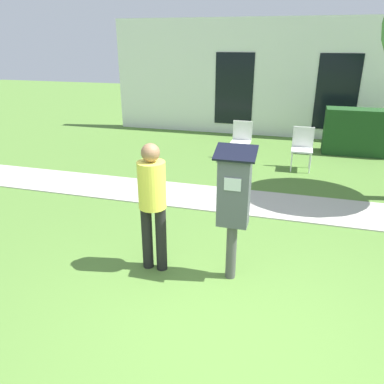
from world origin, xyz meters
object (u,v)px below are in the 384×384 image
parking_meter (234,198)px  outdoor_chair_middle (302,145)px  outdoor_chair_left (241,138)px  person_standing (152,199)px

parking_meter → outdoor_chair_middle: bearing=80.5°
parking_meter → outdoor_chair_left: size_ratio=1.77×
parking_meter → person_standing: (-0.93, -0.06, -0.09)m
outdoor_chair_middle → parking_meter: bearing=-108.6°
person_standing → outdoor_chair_middle: (1.67, 4.48, -0.40)m
parking_meter → outdoor_chair_middle: size_ratio=1.77×
outdoor_chair_left → parking_meter: bearing=-70.3°
person_standing → outdoor_chair_middle: bearing=55.1°
person_standing → outdoor_chair_middle: size_ratio=1.76×
outdoor_chair_middle → outdoor_chair_left: bearing=159.3°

